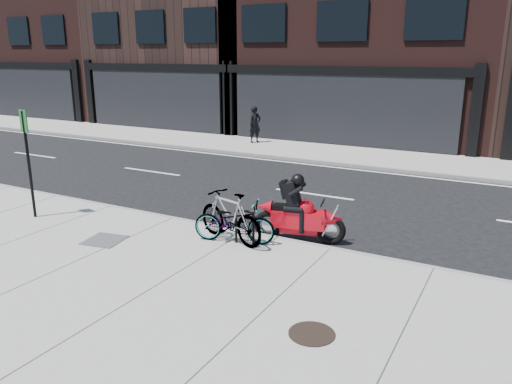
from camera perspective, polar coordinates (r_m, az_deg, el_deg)
The scene contains 13 objects.
ground at distance 12.71m, azimuth 3.16°, elevation -2.43°, with size 120.00×120.00×0.00m, color black.
sidewalk_near at distance 8.76m, azimuth -11.40°, elevation -10.86°, with size 60.00×6.00×0.13m, color gray.
sidewalk_far at distance 19.76m, azimuth 12.97°, elevation 3.90°, with size 60.00×3.50×0.13m, color gray.
building_west at distance 37.33m, azimuth -19.25°, elevation 19.07°, with size 10.00×10.00×13.50m, color black.
building_midwest at distance 30.76m, azimuth -5.65°, elevation 19.35°, with size 10.00×10.00×12.00m, color black.
bike_rack at distance 10.19m, azimuth -1.30°, elevation -3.69°, with size 0.44×0.09×0.73m.
bicycle_front at distance 10.30m, azimuth -2.51°, elevation -3.38°, with size 0.60×1.71×0.90m, color gray.
bicycle_rear at distance 10.32m, azimuth -2.97°, elevation -2.81°, with size 0.51×1.80×1.08m, color gray.
motorcycle at distance 10.68m, azimuth 5.41°, elevation -2.57°, with size 1.98×0.74×1.50m.
pedestrian at distance 22.02m, azimuth -0.12°, elevation 7.72°, with size 0.58×0.38×1.59m, color black.
manhole_cover at distance 7.29m, azimuth 6.39°, elevation -15.79°, with size 0.66×0.66×0.01m, color black.
utility_grate at distance 10.99m, azimuth -16.92°, elevation -5.28°, with size 0.75×0.75×0.01m, color #4F4F52.
sign_post at distance 12.78m, azimuth -24.64°, elevation 3.94°, with size 0.34×0.10×2.56m.
Camera 1 is at (5.18, -10.92, 3.91)m, focal length 35.00 mm.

